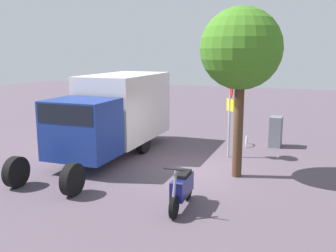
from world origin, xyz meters
The scene contains 7 objects.
ground_plane centered at (0.00, 0.00, 0.00)m, with size 60.00×60.00×0.00m, color #524450.
box_truck_near centered at (-0.83, -3.50, 1.63)m, with size 7.72×2.30×2.98m.
motorcycle centered at (3.06, 0.55, 0.52)m, with size 1.81×0.55×1.20m.
stop_sign centered at (-1.97, 0.63, 1.98)m, with size 0.71×0.33×2.97m.
street_tree centered at (0.12, 1.35, 3.89)m, with size 2.44×2.44×5.16m.
utility_cabinet centered at (-4.25, 2.07, 0.62)m, with size 0.66×0.47×1.24m, color slate.
bike_rack_hoop centered at (-3.99, 0.94, 0.00)m, with size 0.85×0.85×0.05m, color #B7B7BC.
Camera 1 is at (11.65, 3.51, 3.87)m, focal length 41.07 mm.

